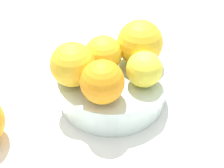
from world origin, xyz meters
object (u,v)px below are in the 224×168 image
Objects in this scene: fruit_bowl at (112,87)px; orange_in_bowl_0 at (103,54)px; orange_in_bowl_1 at (144,69)px; orange_in_bowl_4 at (140,43)px; orange_in_bowl_3 at (73,64)px; orange_in_bowl_2 at (102,82)px.

orange_in_bowl_0 is (1.77, 1.36, 6.18)cm from fruit_bowl.
fruit_bowl is at bearing 60.45° from orange_in_bowl_1.
orange_in_bowl_4 reaches higher than fruit_bowl.
orange_in_bowl_3 reaches higher than orange_in_bowl_1.
orange_in_bowl_4 reaches higher than orange_in_bowl_0.
orange_in_bowl_3 is at bearing 111.12° from orange_in_bowl_4.
fruit_bowl is 6.57cm from orange_in_bowl_0.
orange_in_bowl_3 is (4.61, 4.50, 0.27)cm from orange_in_bowl_2.
orange_in_bowl_0 is 7.92cm from orange_in_bowl_1.
orange_in_bowl_2 is (-7.68, 0.78, 0.19)cm from orange_in_bowl_0.
fruit_bowl is 9.47cm from orange_in_bowl_3.
orange_in_bowl_4 is (1.56, -6.71, 0.84)cm from orange_in_bowl_0.
orange_in_bowl_1 is 0.87× the size of orange_in_bowl_2.
orange_in_bowl_1 is (-4.64, -6.42, -0.27)cm from orange_in_bowl_0.
orange_in_bowl_1 is 6.31cm from orange_in_bowl_4.
orange_in_bowl_2 is 6.45cm from orange_in_bowl_3.
orange_in_bowl_3 is 0.91× the size of orange_in_bowl_4.
fruit_bowl is 8.29cm from orange_in_bowl_1.
fruit_bowl is 9.43cm from orange_in_bowl_4.
orange_in_bowl_0 is 7.72cm from orange_in_bowl_2.
orange_in_bowl_2 is at bearing 160.11° from fruit_bowl.
orange_in_bowl_2 is at bearing 174.23° from orange_in_bowl_0.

